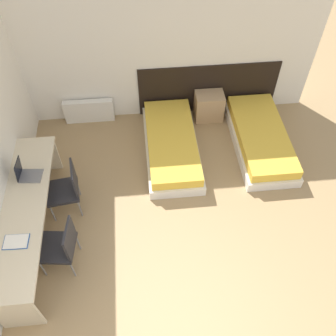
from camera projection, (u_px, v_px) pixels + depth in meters
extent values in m
cube|color=white|center=(157.00, 50.00, 6.19)|extent=(5.55, 0.05, 2.70)
cube|color=black|center=(208.00, 89.00, 6.87)|extent=(2.56, 0.03, 1.01)
cube|color=silver|center=(171.00, 148.00, 6.50)|extent=(0.89, 1.99, 0.18)
cube|color=gold|center=(172.00, 141.00, 6.36)|extent=(0.81, 1.91, 0.18)
cube|color=silver|center=(260.00, 142.00, 6.60)|extent=(0.89, 1.99, 0.18)
cube|color=gold|center=(261.00, 135.00, 6.46)|extent=(0.81, 1.91, 0.18)
cube|color=tan|center=(209.00, 106.00, 6.92)|extent=(0.51, 0.36, 0.54)
cube|color=silver|center=(89.00, 111.00, 6.90)|extent=(0.90, 0.12, 0.46)
cube|color=beige|center=(24.00, 208.00, 4.96)|extent=(0.58, 2.59, 0.04)
cube|color=beige|center=(18.00, 315.00, 4.44)|extent=(0.52, 0.04, 0.70)
cube|color=beige|center=(42.00, 155.00, 6.05)|extent=(0.52, 0.04, 0.70)
cube|color=#232328|center=(63.00, 192.00, 5.51)|extent=(0.52, 0.52, 0.05)
cube|color=#232328|center=(74.00, 179.00, 5.35)|extent=(0.08, 0.42, 0.45)
cylinder|color=slate|center=(53.00, 213.00, 5.53)|extent=(0.02, 0.02, 0.39)
cylinder|color=slate|center=(52.00, 192.00, 5.78)|extent=(0.02, 0.02, 0.39)
cylinder|color=slate|center=(80.00, 208.00, 5.58)|extent=(0.02, 0.02, 0.39)
cylinder|color=slate|center=(78.00, 187.00, 5.83)|extent=(0.02, 0.02, 0.39)
cube|color=#232328|center=(57.00, 247.00, 4.93)|extent=(0.51, 0.51, 0.05)
cube|color=#232328|center=(70.00, 239.00, 4.74)|extent=(0.08, 0.42, 0.45)
cylinder|color=slate|center=(43.00, 269.00, 4.98)|extent=(0.02, 0.02, 0.39)
cylinder|color=slate|center=(50.00, 242.00, 5.23)|extent=(0.02, 0.02, 0.39)
cylinder|color=slate|center=(73.00, 269.00, 4.97)|extent=(0.02, 0.02, 0.39)
cylinder|color=slate|center=(78.00, 242.00, 5.23)|extent=(0.02, 0.02, 0.39)
cube|color=slate|center=(31.00, 176.00, 5.27)|extent=(0.32, 0.27, 0.02)
cube|color=black|center=(18.00, 169.00, 5.15)|extent=(0.07, 0.25, 0.30)
cube|color=#1E4793|center=(16.00, 242.00, 4.62)|extent=(0.32, 0.22, 0.01)
cube|color=white|center=(16.00, 241.00, 4.62)|extent=(0.30, 0.21, 0.01)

